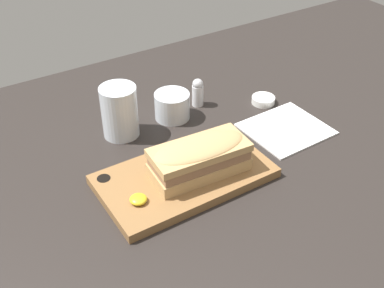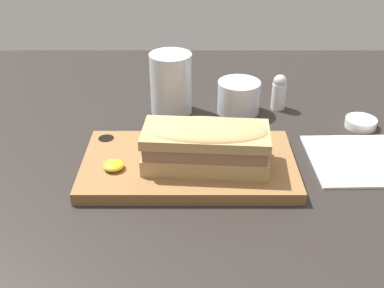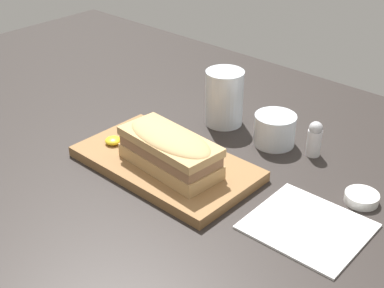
{
  "view_description": "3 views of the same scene",
  "coord_description": "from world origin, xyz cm",
  "px_view_note": "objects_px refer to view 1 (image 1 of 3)",
  "views": [
    {
      "loc": [
        -45.79,
        -65.86,
        62.16
      ],
      "look_at": [
        -6.68,
        -4.04,
        8.67
      ],
      "focal_mm": 45.0,
      "sensor_mm": 36.0,
      "label": 1
    },
    {
      "loc": [
        -8.8,
        -67.87,
        43.04
      ],
      "look_at": [
        -9.09,
        -7.13,
        7.62
      ],
      "focal_mm": 45.0,
      "sensor_mm": 36.0,
      "label": 2
    },
    {
      "loc": [
        48.83,
        -62.22,
        53.89
      ],
      "look_at": [
        -4.3,
        -3.9,
        8.24
      ],
      "focal_mm": 50.0,
      "sensor_mm": 36.0,
      "label": 3
    }
  ],
  "objects_px": {
    "sandwich": "(199,156)",
    "water_glass": "(120,115)",
    "serving_board": "(184,176)",
    "wine_glass": "(172,107)",
    "condiment_dish": "(263,100)",
    "napkin": "(286,129)",
    "salt_shaker": "(198,92)"
  },
  "relations": [
    {
      "from": "sandwich",
      "to": "water_glass",
      "type": "xyz_separation_m",
      "value": [
        -0.06,
        0.22,
        -0.01
      ]
    },
    {
      "from": "serving_board",
      "to": "wine_glass",
      "type": "distance_m",
      "value": 0.22
    },
    {
      "from": "serving_board",
      "to": "condiment_dish",
      "type": "distance_m",
      "value": 0.34
    },
    {
      "from": "napkin",
      "to": "condiment_dish",
      "type": "xyz_separation_m",
      "value": [
        0.03,
        0.12,
        0.01
      ]
    },
    {
      "from": "wine_glass",
      "to": "napkin",
      "type": "xyz_separation_m",
      "value": [
        0.19,
        -0.18,
        -0.03
      ]
    },
    {
      "from": "sandwich",
      "to": "condiment_dish",
      "type": "xyz_separation_m",
      "value": [
        0.28,
        0.15,
        -0.05
      ]
    },
    {
      "from": "wine_glass",
      "to": "salt_shaker",
      "type": "bearing_deg",
      "value": 10.44
    },
    {
      "from": "sandwich",
      "to": "napkin",
      "type": "xyz_separation_m",
      "value": [
        0.25,
        0.04,
        -0.05
      ]
    },
    {
      "from": "serving_board",
      "to": "wine_glass",
      "type": "relative_size",
      "value": 4.07
    },
    {
      "from": "wine_glass",
      "to": "condiment_dish",
      "type": "height_order",
      "value": "wine_glass"
    },
    {
      "from": "water_glass",
      "to": "salt_shaker",
      "type": "relative_size",
      "value": 1.66
    },
    {
      "from": "serving_board",
      "to": "condiment_dish",
      "type": "xyz_separation_m",
      "value": [
        0.31,
        0.14,
        -0.0
      ]
    },
    {
      "from": "napkin",
      "to": "condiment_dish",
      "type": "distance_m",
      "value": 0.12
    },
    {
      "from": "water_glass",
      "to": "wine_glass",
      "type": "height_order",
      "value": "water_glass"
    },
    {
      "from": "wine_glass",
      "to": "condiment_dish",
      "type": "xyz_separation_m",
      "value": [
        0.22,
        -0.06,
        -0.02
      ]
    },
    {
      "from": "water_glass",
      "to": "salt_shaker",
      "type": "xyz_separation_m",
      "value": [
        0.21,
        0.01,
        -0.01
      ]
    },
    {
      "from": "serving_board",
      "to": "napkin",
      "type": "height_order",
      "value": "serving_board"
    },
    {
      "from": "sandwich",
      "to": "wine_glass",
      "type": "xyz_separation_m",
      "value": [
        0.07,
        0.22,
        -0.03
      ]
    },
    {
      "from": "serving_board",
      "to": "water_glass",
      "type": "relative_size",
      "value": 2.84
    },
    {
      "from": "water_glass",
      "to": "napkin",
      "type": "height_order",
      "value": "water_glass"
    },
    {
      "from": "salt_shaker",
      "to": "condiment_dish",
      "type": "distance_m",
      "value": 0.16
    },
    {
      "from": "wine_glass",
      "to": "condiment_dish",
      "type": "relative_size",
      "value": 1.45
    },
    {
      "from": "sandwich",
      "to": "water_glass",
      "type": "height_order",
      "value": "water_glass"
    },
    {
      "from": "serving_board",
      "to": "sandwich",
      "type": "xyz_separation_m",
      "value": [
        0.03,
        -0.01,
        0.05
      ]
    },
    {
      "from": "wine_glass",
      "to": "salt_shaker",
      "type": "xyz_separation_m",
      "value": [
        0.08,
        0.01,
        0.01
      ]
    },
    {
      "from": "sandwich",
      "to": "napkin",
      "type": "distance_m",
      "value": 0.26
    },
    {
      "from": "salt_shaker",
      "to": "serving_board",
      "type": "bearing_deg",
      "value": -128.25
    },
    {
      "from": "serving_board",
      "to": "salt_shaker",
      "type": "relative_size",
      "value": 4.72
    },
    {
      "from": "sandwich",
      "to": "salt_shaker",
      "type": "xyz_separation_m",
      "value": [
        0.15,
        0.23,
        -0.02
      ]
    },
    {
      "from": "serving_board",
      "to": "condiment_dish",
      "type": "relative_size",
      "value": 5.89
    },
    {
      "from": "water_glass",
      "to": "wine_glass",
      "type": "distance_m",
      "value": 0.13
    },
    {
      "from": "wine_glass",
      "to": "napkin",
      "type": "distance_m",
      "value": 0.26
    }
  ]
}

